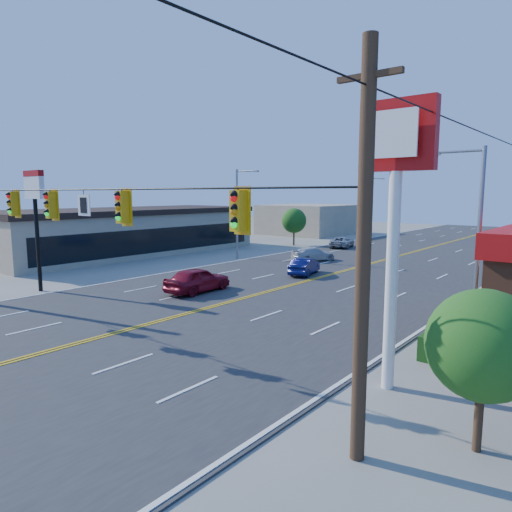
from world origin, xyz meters
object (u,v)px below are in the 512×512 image
Objects in this scene: signal_span at (66,220)px; kfc_pylon at (395,187)px; pizza_hut_sign at (35,205)px; car_magenta at (198,281)px; car_blue at (304,267)px; car_silver at (342,242)px; car_white at (313,255)px.

kfc_pylon is at bearing 19.78° from signal_span.
car_magenta is (7.77, 5.66, -4.44)m from pizza_hut_sign.
car_blue is 17.62m from car_silver.
signal_span is at bearing 85.87° from car_silver.
kfc_pylon is 26.50m from car_white.
signal_span is 5.98× the size of car_white.
car_white is 10.84m from car_silver.
signal_span is 10.96m from car_magenta.
car_magenta is 1.18× the size of car_blue.
pizza_hut_sign is 1.86× the size of car_blue.
car_magenta is 25.85m from car_silver.
signal_span is 5.60× the size of car_magenta.
car_blue is at bearing -102.25° from car_magenta.
car_white is at bearing -78.43° from car_blue.
signal_span is 2.86× the size of kfc_pylon.
car_silver is (-2.88, 10.45, 0.01)m from car_white.
car_blue reaches higher than car_silver.
car_silver is (3.51, 31.15, -4.59)m from pizza_hut_sign.
pizza_hut_sign is 22.15m from car_white.
pizza_hut_sign reaches higher than car_white.
kfc_pylon is at bearing 0.00° from pizza_hut_sign.
car_magenta is (-14.23, 5.66, -5.30)m from kfc_pylon.
kfc_pylon reaches higher than car_white.
signal_span is at bearing 106.53° from car_magenta.
signal_span is at bearing 78.94° from car_blue.
kfc_pylon reaches higher than car_magenta.
signal_span reaches higher than car_magenta.
car_white is (-3.10, 6.12, -0.02)m from car_blue.
signal_span is at bearing -20.19° from pizza_hut_sign.
pizza_hut_sign is 1.58× the size of car_magenta.
signal_span reaches higher than car_white.
car_magenta reaches higher than car_white.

